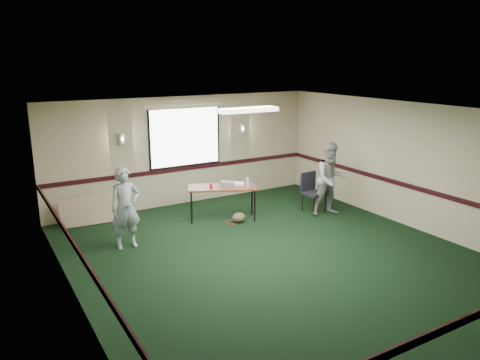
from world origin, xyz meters
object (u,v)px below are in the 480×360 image
conference_chair (312,189)px  person_left (125,208)px  folding_table (222,189)px  person_right (331,179)px  projector (227,184)px

conference_chair → person_left: bearing=173.6°
folding_table → person_right: 2.54m
person_left → person_right: person_right is taller
person_left → conference_chair: bearing=-0.8°
projector → person_right: size_ratio=0.17×
projector → person_left: person_left is taller
folding_table → projector: size_ratio=5.79×
projector → person_right: (2.19, -1.01, 0.04)m
conference_chair → folding_table: bearing=159.3°
folding_table → conference_chair: 2.20m
person_left → person_right: bearing=-6.0°
folding_table → person_right: (2.32, -1.01, 0.15)m
person_left → projector: bearing=11.5°
person_right → projector: bearing=166.6°
projector → person_left: bearing=-123.1°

